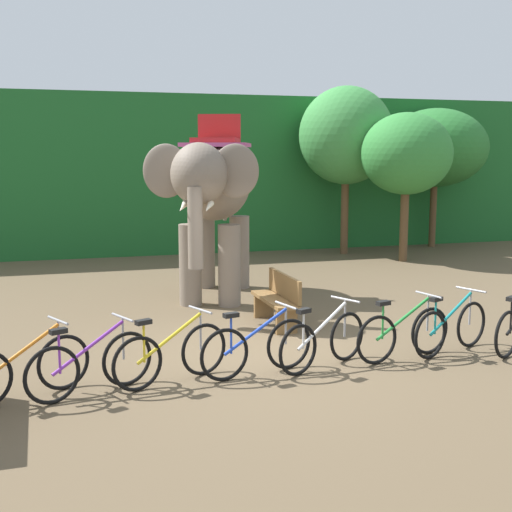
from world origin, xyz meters
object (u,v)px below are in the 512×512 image
object	(u,v)px
tree_left	(435,148)
bike_yellow	(171,354)
bike_orange	(25,369)
bike_green	(404,333)
wooden_bench	(278,298)
bike_white	(323,341)
elephant	(213,192)
tree_far_left	(406,154)
bike_teal	(451,328)
tree_center_left	(346,136)
bike_purple	(91,364)
bike_blue	(257,347)

from	to	relation	value
tree_left	bike_yellow	distance (m)	14.87
bike_orange	bike_green	xyz separation A→B (m)	(5.18, 0.17, 0.00)
bike_orange	bike_green	distance (m)	5.18
bike_yellow	wooden_bench	world-z (taller)	bike_yellow
tree_left	bike_white	size ratio (longest dim) A/B	2.81
elephant	bike_yellow	world-z (taller)	elephant
tree_far_left	tree_left	world-z (taller)	tree_left
bike_teal	wooden_bench	distance (m)	3.02
tree_left	bike_white	world-z (taller)	tree_left
bike_orange	wooden_bench	size ratio (longest dim) A/B	1.03
tree_center_left	tree_left	distance (m)	3.40
tree_left	bike_purple	distance (m)	15.68
tree_far_left	elephant	bearing A→B (deg)	-151.31
tree_left	elephant	world-z (taller)	tree_left
bike_yellow	bike_green	size ratio (longest dim) A/B	0.95
bike_blue	wooden_bench	world-z (taller)	bike_blue
bike_blue	bike_white	size ratio (longest dim) A/B	1.07
tree_center_left	bike_purple	world-z (taller)	tree_center_left
bike_yellow	bike_green	bearing A→B (deg)	1.31
bike_purple	bike_white	distance (m)	3.14
tree_far_left	bike_purple	distance (m)	12.35
elephant	bike_teal	size ratio (longest dim) A/B	2.62
tree_far_left	bike_white	xyz separation A→B (m)	(-5.64, -8.12, -2.56)
tree_left	bike_blue	size ratio (longest dim) A/B	2.62
bike_purple	bike_blue	size ratio (longest dim) A/B	0.95
wooden_bench	tree_center_left	bearing A→B (deg)	58.94
bike_teal	wooden_bench	size ratio (longest dim) A/B	1.06
bike_yellow	bike_white	xyz separation A→B (m)	(2.12, 0.03, 0.00)
bike_blue	bike_teal	distance (m)	3.07
tree_left	elephant	distance (m)	10.28
tree_far_left	wooden_bench	bearing A→B (deg)	-134.03
elephant	bike_orange	size ratio (longest dim) A/B	2.71
tree_left	bike_yellow	bearing A→B (deg)	-133.72
tree_far_left	bike_blue	bearing A→B (deg)	-129.00
bike_orange	bike_white	xyz separation A→B (m)	(3.91, 0.13, 0.00)
bike_purple	bike_yellow	world-z (taller)	same
tree_center_left	bike_white	bearing A→B (deg)	-115.12
bike_white	bike_green	xyz separation A→B (m)	(1.27, 0.05, 0.00)
bike_teal	elephant	bearing A→B (deg)	119.07
tree_center_left	tree_far_left	size ratio (longest dim) A/B	1.21
tree_far_left	bike_orange	size ratio (longest dim) A/B	2.62
elephant	bike_purple	bearing A→B (deg)	-118.25
bike_orange	bike_teal	world-z (taller)	same
tree_far_left	bike_yellow	size ratio (longest dim) A/B	2.55
bike_blue	bike_green	size ratio (longest dim) A/B	1.00
tree_far_left	tree_left	xyz separation A→B (m)	(2.34, 2.41, 0.20)
bike_blue	tree_center_left	bearing A→B (deg)	60.59
bike_purple	bike_blue	distance (m)	2.18
elephant	bike_orange	bearing A→B (deg)	-125.04
elephant	bike_teal	xyz separation A→B (m)	(2.58, -4.64, -1.82)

